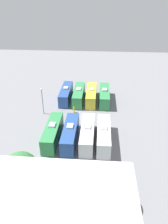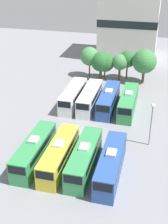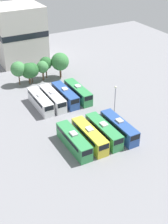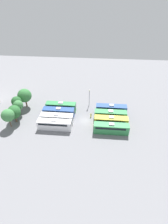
{
  "view_description": "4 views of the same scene",
  "coord_description": "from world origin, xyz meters",
  "views": [
    {
      "loc": [
        -3.77,
        44.51,
        26.72
      ],
      "look_at": [
        -0.41,
        0.08,
        1.45
      ],
      "focal_mm": 35.0,
      "sensor_mm": 36.0,
      "label": 1
    },
    {
      "loc": [
        9.64,
        -40.75,
        25.88
      ],
      "look_at": [
        -0.74,
        0.63,
        3.31
      ],
      "focal_mm": 50.0,
      "sensor_mm": 36.0,
      "label": 2
    },
    {
      "loc": [
        -27.31,
        -53.13,
        38.07
      ],
      "look_at": [
        1.92,
        0.04,
        1.57
      ],
      "focal_mm": 50.0,
      "sensor_mm": 36.0,
      "label": 3
    },
    {
      "loc": [
        -46.74,
        -3.89,
        38.15
      ],
      "look_at": [
        1.26,
        0.29,
        2.7
      ],
      "focal_mm": 28.0,
      "sensor_mm": 36.0,
      "label": 4
    }
  ],
  "objects": [
    {
      "name": "bus_2",
      "position": [
        1.67,
        -8.76,
        1.78
      ],
      "size": [
        2.57,
        10.95,
        3.6
      ],
      "color": "#338C4C",
      "rests_on": "ground_plane"
    },
    {
      "name": "ground_plane",
      "position": [
        0.0,
        0.0,
        0.0
      ],
      "size": [
        125.85,
        125.85,
        0.0
      ],
      "primitive_type": "plane",
      "color": "gray"
    },
    {
      "name": "bus_6",
      "position": [
        1.63,
        9.29,
        1.78
      ],
      "size": [
        2.57,
        10.95,
        3.6
      ],
      "color": "#284C93",
      "rests_on": "ground_plane"
    },
    {
      "name": "depot_building",
      "position": [
        1.21,
        41.11,
        8.84
      ],
      "size": [
        14.45,
        13.69,
        17.52
      ],
      "color": "beige",
      "rests_on": "ground_plane"
    },
    {
      "name": "tree_3",
      "position": [
        1.53,
        23.39,
        4.03
      ],
      "size": [
        3.43,
        3.43,
        5.8
      ],
      "color": "brown",
      "rests_on": "ground_plane"
    },
    {
      "name": "bus_3",
      "position": [
        5.22,
        -9.18,
        1.78
      ],
      "size": [
        2.57,
        10.95,
        3.6
      ],
      "color": "#284C93",
      "rests_on": "ground_plane"
    },
    {
      "name": "worker_person",
      "position": [
        2.23,
        -2.08,
        0.76
      ],
      "size": [
        0.36,
        0.36,
        1.65
      ],
      "color": "gold",
      "rests_on": "ground_plane"
    },
    {
      "name": "bus_0",
      "position": [
        -5.24,
        -8.77,
        1.78
      ],
      "size": [
        2.57,
        10.95,
        3.6
      ],
      "color": "#338C4C",
      "rests_on": "ground_plane"
    },
    {
      "name": "bus_7",
      "position": [
        5.18,
        9.15,
        1.78
      ],
      "size": [
        2.57,
        10.95,
        3.6
      ],
      "color": "#338C4C",
      "rests_on": "ground_plane"
    },
    {
      "name": "bus_5",
      "position": [
        -1.79,
        9.22,
        1.78
      ],
      "size": [
        2.57,
        10.95,
        3.6
      ],
      "color": "silver",
      "rests_on": "ground_plane"
    },
    {
      "name": "bus_4",
      "position": [
        -4.97,
        9.29,
        1.78
      ],
      "size": [
        2.57,
        10.95,
        3.6
      ],
      "color": "white",
      "rests_on": "ground_plane"
    },
    {
      "name": "tree_4",
      "position": [
        3.0,
        24.46,
        4.5
      ],
      "size": [
        3.64,
        3.64,
        6.34
      ],
      "color": "brown",
      "rests_on": "ground_plane"
    },
    {
      "name": "tree_5",
      "position": [
        6.7,
        22.86,
        4.81
      ],
      "size": [
        5.07,
        5.07,
        7.37
      ],
      "color": "brown",
      "rests_on": "ground_plane"
    },
    {
      "name": "tree_1",
      "position": [
        -2.61,
        23.16,
        3.85
      ],
      "size": [
        4.33,
        4.33,
        6.04
      ],
      "color": "brown",
      "rests_on": "ground_plane"
    },
    {
      "name": "tree_0",
      "position": [
        -5.31,
        23.86,
        4.65
      ],
      "size": [
        4.13,
        4.13,
        6.73
      ],
      "color": "brown",
      "rests_on": "ground_plane"
    },
    {
      "name": "bus_1",
      "position": [
        -1.72,
        -8.85,
        1.78
      ],
      "size": [
        2.57,
        10.95,
        3.6
      ],
      "color": "gold",
      "rests_on": "ground_plane"
    },
    {
      "name": "light_pole",
      "position": [
        9.57,
        -0.99,
        4.68
      ],
      "size": [
        0.6,
        0.6,
        6.76
      ],
      "color": "gray",
      "rests_on": "ground_plane"
    },
    {
      "name": "tree_2",
      "position": [
        -1.74,
        23.54,
        3.71
      ],
      "size": [
        4.2,
        4.2,
        5.82
      ],
      "color": "brown",
      "rests_on": "ground_plane"
    }
  ]
}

